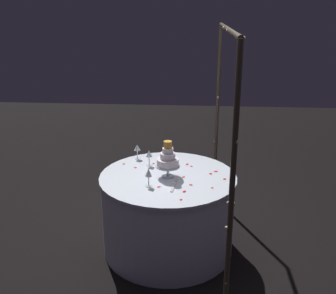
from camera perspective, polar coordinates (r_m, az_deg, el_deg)
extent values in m
plane|color=black|center=(3.95, 0.00, -14.29)|extent=(12.00, 12.00, 0.00)
cylinder|color=#473D2D|center=(4.52, 7.14, 4.25)|extent=(0.04, 0.04, 2.04)
cylinder|color=#473D2D|center=(2.49, 9.10, -8.86)|extent=(0.04, 0.04, 2.04)
cylinder|color=#473D2D|center=(3.29, 8.67, 16.59)|extent=(2.18, 0.04, 0.04)
sphere|color=#F9EAB2|center=(4.56, 7.05, 2.65)|extent=(0.02, 0.02, 0.02)
sphere|color=#F9EAB2|center=(2.55, 8.54, -11.51)|extent=(0.02, 0.02, 0.02)
sphere|color=#F9EAB2|center=(4.08, 8.02, 17.11)|extent=(0.02, 0.02, 0.02)
sphere|color=#F9EAB2|center=(4.45, 7.26, 7.19)|extent=(0.02, 0.02, 0.02)
sphere|color=#F9EAB2|center=(2.31, 9.94, 0.74)|extent=(0.02, 0.02, 0.02)
sphere|color=#F9EAB2|center=(3.59, 8.11, 16.83)|extent=(0.02, 0.02, 0.02)
sphere|color=#F9EAB2|center=(4.61, 6.85, 0.79)|extent=(0.02, 0.02, 0.02)
sphere|color=#F9EAB2|center=(2.78, 8.44, -18.89)|extent=(0.02, 0.02, 0.02)
sphere|color=#F9EAB2|center=(3.11, 8.66, 16.45)|extent=(0.02, 0.02, 0.02)
sphere|color=#F9EAB2|center=(4.79, 6.79, -4.62)|extent=(0.02, 0.02, 0.02)
sphere|color=#F9EAB2|center=(2.49, 9.46, -8.18)|extent=(0.02, 0.02, 0.02)
sphere|color=#F9EAB2|center=(2.65, 9.52, 15.94)|extent=(0.02, 0.02, 0.02)
sphere|color=#F9EAB2|center=(4.42, 7.43, 11.65)|extent=(0.02, 0.02, 0.02)
sphere|color=#F9EAB2|center=(2.48, 8.79, -8.03)|extent=(0.02, 0.02, 0.02)
sphere|color=#F9EAB2|center=(2.22, 10.90, 15.26)|extent=(0.02, 0.02, 0.02)
cylinder|color=silver|center=(3.76, 0.00, -9.61)|extent=(1.23, 1.23, 0.73)
cylinder|color=silver|center=(3.59, 0.00, -4.33)|extent=(1.25, 1.25, 0.02)
cylinder|color=silver|center=(3.56, -0.06, -4.26)|extent=(0.11, 0.11, 0.01)
cylinder|color=silver|center=(3.54, -0.06, -3.53)|extent=(0.02, 0.02, 0.09)
cylinder|color=silver|center=(3.52, -0.06, -2.79)|extent=(0.22, 0.22, 0.01)
cylinder|color=white|center=(3.51, -0.06, -2.23)|extent=(0.20, 0.20, 0.06)
cylinder|color=white|center=(3.49, -0.06, -1.31)|extent=(0.14, 0.14, 0.06)
cylinder|color=white|center=(3.47, -0.06, -0.52)|extent=(0.10, 0.10, 0.05)
cylinder|color=gold|center=(3.45, -0.06, 0.35)|extent=(0.07, 0.07, 0.06)
cylinder|color=silver|center=(3.99, -4.44, -1.69)|extent=(0.06, 0.06, 0.00)
cylinder|color=silver|center=(3.98, -4.46, -1.07)|extent=(0.01, 0.01, 0.09)
cone|color=silver|center=(3.95, -4.49, -0.07)|extent=(0.07, 0.07, 0.06)
cylinder|color=silver|center=(3.38, -2.82, -5.67)|extent=(0.06, 0.06, 0.00)
cylinder|color=silver|center=(3.36, -2.83, -4.95)|extent=(0.01, 0.01, 0.09)
cone|color=silver|center=(3.33, -2.85, -3.68)|extent=(0.06, 0.06, 0.07)
cylinder|color=silver|center=(3.81, -2.74, -2.69)|extent=(0.06, 0.06, 0.00)
cylinder|color=silver|center=(3.80, -2.75, -2.02)|extent=(0.01, 0.01, 0.09)
cone|color=silver|center=(3.77, -2.77, -0.95)|extent=(0.06, 0.06, 0.06)
cube|color=silver|center=(3.37, 0.80, -5.74)|extent=(0.22, 0.05, 0.01)
cube|color=white|center=(3.49, 1.20, -4.74)|extent=(0.09, 0.03, 0.01)
ellipsoid|color=red|center=(3.36, -1.35, -5.80)|extent=(0.03, 0.04, 0.00)
ellipsoid|color=red|center=(3.77, -4.76, -3.00)|extent=(0.03, 0.04, 0.00)
ellipsoid|color=red|center=(3.28, 2.38, -6.48)|extent=(0.05, 0.04, 0.00)
ellipsoid|color=red|center=(3.86, -2.11, -2.41)|extent=(0.04, 0.03, 0.00)
ellipsoid|color=red|center=(3.64, 6.19, -3.87)|extent=(0.04, 0.04, 0.00)
ellipsoid|color=red|center=(3.84, 2.81, -2.51)|extent=(0.04, 0.03, 0.00)
ellipsoid|color=red|center=(3.70, 6.95, -3.53)|extent=(0.04, 0.05, 0.00)
ellipsoid|color=red|center=(3.55, 8.22, -4.62)|extent=(0.04, 0.04, 0.00)
ellipsoid|color=red|center=(3.40, 3.33, -5.51)|extent=(0.04, 0.04, 0.00)
ellipsoid|color=red|center=(3.15, 1.89, -7.65)|extent=(0.03, 0.03, 0.00)
ellipsoid|color=red|center=(3.87, -6.45, -2.45)|extent=(0.04, 0.03, 0.00)
ellipsoid|color=red|center=(3.63, -2.88, -3.86)|extent=(0.04, 0.03, 0.00)
ellipsoid|color=red|center=(3.56, 2.26, -4.37)|extent=(0.03, 0.04, 0.00)
ellipsoid|color=red|center=(3.52, 9.22, -4.88)|extent=(0.05, 0.04, 0.00)
ellipsoid|color=red|center=(3.37, 6.46, -5.91)|extent=(0.03, 0.03, 0.00)
ellipsoid|color=red|center=(3.80, 3.43, -2.80)|extent=(0.03, 0.03, 0.00)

